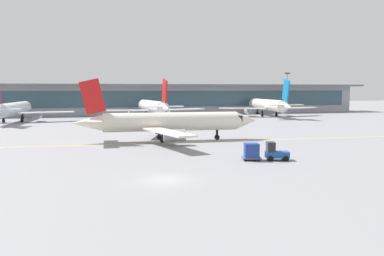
# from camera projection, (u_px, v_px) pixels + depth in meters

# --- Properties ---
(ground_plane) EXTENTS (400.00, 400.00, 0.00)m
(ground_plane) POSITION_uv_depth(u_px,v_px,m) (165.00, 180.00, 35.43)
(ground_plane) COLOR gray
(taxiway_centreline_stripe) EXTENTS (109.93, 4.52, 0.01)m
(taxiway_centreline_stripe) POSITION_uv_depth(u_px,v_px,m) (174.00, 142.00, 60.08)
(taxiway_centreline_stripe) COLOR yellow
(taxiway_centreline_stripe) RESTS_ON ground_plane
(terminal_concourse) EXTENTS (174.83, 11.00, 9.60)m
(terminal_concourse) POSITION_uv_depth(u_px,v_px,m) (111.00, 99.00, 125.47)
(terminal_concourse) COLOR #9EA3A8
(terminal_concourse) RESTS_ON ground_plane
(gate_airplane_1) EXTENTS (29.03, 31.33, 10.37)m
(gate_airplane_1) POSITION_uv_depth(u_px,v_px,m) (14.00, 109.00, 97.42)
(gate_airplane_1) COLOR white
(gate_airplane_1) RESTS_ON ground_plane
(gate_airplane_2) EXTENTS (29.86, 32.24, 10.67)m
(gate_airplane_2) POSITION_uv_depth(u_px,v_px,m) (152.00, 107.00, 108.59)
(gate_airplane_2) COLOR white
(gate_airplane_2) RESTS_ON ground_plane
(gate_airplane_3) EXTENTS (30.40, 32.76, 10.85)m
(gate_airplane_3) POSITION_uv_depth(u_px,v_px,m) (268.00, 105.00, 117.70)
(gate_airplane_3) COLOR silver
(gate_airplane_3) RESTS_ON ground_plane
(taxiing_regional_jet) EXTENTS (29.24, 27.21, 9.69)m
(taxiing_regional_jet) POSITION_uv_depth(u_px,v_px,m) (169.00, 122.00, 61.64)
(taxiing_regional_jet) COLOR silver
(taxiing_regional_jet) RESTS_ON ground_plane
(baggage_tug) EXTENTS (2.86, 2.12, 2.10)m
(baggage_tug) POSITION_uv_depth(u_px,v_px,m) (275.00, 152.00, 45.07)
(baggage_tug) COLOR #194C8C
(baggage_tug) RESTS_ON ground_plane
(cargo_dolly_lead) EXTENTS (2.42, 2.05, 1.94)m
(cargo_dolly_lead) POSITION_uv_depth(u_px,v_px,m) (251.00, 151.00, 45.02)
(cargo_dolly_lead) COLOR #595B60
(cargo_dolly_lead) RESTS_ON ground_plane
(apron_light_mast_1) EXTENTS (1.80, 0.36, 13.57)m
(apron_light_mast_1) POSITION_uv_depth(u_px,v_px,m) (287.00, 91.00, 133.72)
(apron_light_mast_1) COLOR gray
(apron_light_mast_1) RESTS_ON ground_plane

